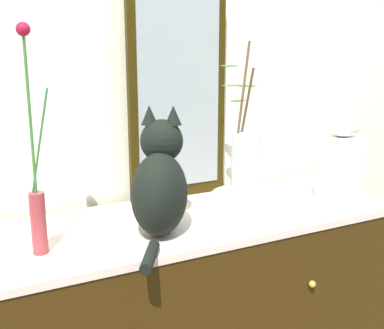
{
  "coord_description": "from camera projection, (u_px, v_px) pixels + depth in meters",
  "views": [
    {
      "loc": [
        -0.71,
        -1.39,
        1.5
      ],
      "look_at": [
        0.0,
        0.0,
        1.11
      ],
      "focal_mm": 46.13,
      "sensor_mm": 36.0,
      "label": 1
    }
  ],
  "objects": [
    {
      "name": "cat_sitting",
      "position": [
        160.0,
        183.0,
        1.48
      ],
      "size": [
        0.3,
        0.4,
        0.38
      ],
      "color": "black",
      "rests_on": "sideboard"
    },
    {
      "name": "mirror_leaning",
      "position": [
        178.0,
        95.0,
        1.79
      ],
      "size": [
        0.38,
        0.03,
        0.77
      ],
      "color": "black",
      "rests_on": "sideboard"
    },
    {
      "name": "vase_glass_clear",
      "position": [
        245.0,
        160.0,
        1.69
      ],
      "size": [
        0.13,
        0.17,
        0.52
      ],
      "color": "silver",
      "rests_on": "bowl_porcelain"
    },
    {
      "name": "jar_lidded_porcelain",
      "position": [
        341.0,
        162.0,
        1.77
      ],
      "size": [
        0.12,
        0.12,
        0.33
      ],
      "color": "white",
      "rests_on": "sideboard"
    },
    {
      "name": "vase_slim_green",
      "position": [
        36.0,
        194.0,
        1.33
      ],
      "size": [
        0.07,
        0.04,
        0.62
      ],
      "color": "#953339",
      "rests_on": "sideboard"
    },
    {
      "name": "bowl_porcelain",
      "position": [
        244.0,
        201.0,
        1.73
      ],
      "size": [
        0.23,
        0.23,
        0.06
      ],
      "primitive_type": "cylinder",
      "color": "silver",
      "rests_on": "sideboard"
    },
    {
      "name": "wall_back",
      "position": [
        153.0,
        98.0,
        1.85
      ],
      "size": [
        4.4,
        0.08,
        2.6
      ],
      "primitive_type": "cube",
      "color": "silver",
      "rests_on": "ground_plane"
    }
  ]
}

